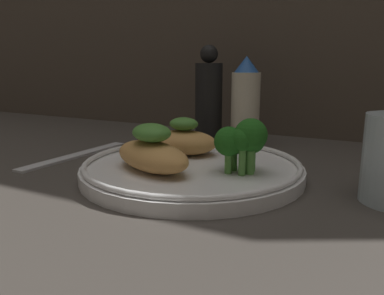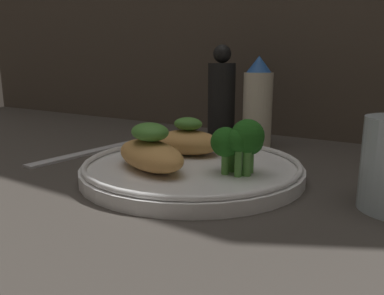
% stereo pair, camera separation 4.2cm
% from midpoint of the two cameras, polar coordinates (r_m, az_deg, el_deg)
% --- Properties ---
extents(ground_plane, '(1.80, 1.80, 0.01)m').
position_cam_midpoint_polar(ground_plane, '(0.43, 2.81, -5.09)').
color(ground_plane, '#3D3833').
extents(plate, '(0.25, 0.25, 0.02)m').
position_cam_midpoint_polar(plate, '(0.43, 2.83, -3.18)').
color(plate, white).
rests_on(plate, ground_plane).
extents(grilled_meat_front, '(0.12, 0.09, 0.05)m').
position_cam_midpoint_polar(grilled_meat_front, '(0.40, -3.40, -0.63)').
color(grilled_meat_front, tan).
rests_on(grilled_meat_front, plate).
extents(grilled_meat_middle, '(0.09, 0.07, 0.05)m').
position_cam_midpoint_polar(grilled_meat_middle, '(0.47, 1.95, 1.09)').
color(grilled_meat_middle, tan).
rests_on(grilled_meat_middle, plate).
extents(broccoli_bunch, '(0.05, 0.05, 0.06)m').
position_cam_midpoint_polar(broccoli_bunch, '(0.39, 10.38, 0.88)').
color(broccoli_bunch, '#569942').
rests_on(broccoli_bunch, plate).
extents(sauce_bottle, '(0.04, 0.04, 0.14)m').
position_cam_midpoint_polar(sauce_bottle, '(0.59, 12.00, 6.51)').
color(sauce_bottle, beige).
rests_on(sauce_bottle, ground_plane).
extents(pepper_grinder, '(0.04, 0.04, 0.16)m').
position_cam_midpoint_polar(pepper_grinder, '(0.62, 6.48, 7.34)').
color(pepper_grinder, black).
rests_on(pepper_grinder, ground_plane).
extents(fork, '(0.02, 0.19, 0.01)m').
position_cam_midpoint_polar(fork, '(0.55, -13.65, -0.67)').
color(fork, silver).
rests_on(fork, ground_plane).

